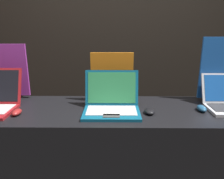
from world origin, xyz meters
TOP-DOWN VIEW (x-y plane):
  - wall_back at (0.00, 1.50)m, footprint 8.00×0.05m
  - display_counter at (0.00, 0.31)m, footprint 2.24×0.62m
  - mouse_front at (-0.66, 0.20)m, footprint 0.06×0.10m
  - promo_stand_front at (-0.89, 0.57)m, footprint 0.37×0.07m
  - laptop_middle at (-0.01, 0.27)m, footprint 0.39×0.33m
  - mouse_middle at (0.26, 0.23)m, footprint 0.07×0.10m
  - promo_stand_middle at (-0.01, 0.49)m, footprint 0.33×0.07m
  - mouse_back at (0.64, 0.28)m, footprint 0.06×0.11m
  - promo_stand_back at (0.88, 0.52)m, footprint 0.38×0.07m

SIDE VIEW (x-z plane):
  - display_counter at x=0.00m, z-range 0.00..0.92m
  - mouse_middle at x=0.26m, z-range 0.92..0.96m
  - mouse_front at x=-0.66m, z-range 0.92..0.96m
  - mouse_back at x=0.64m, z-range 0.92..0.96m
  - laptop_middle at x=-0.01m, z-range 0.85..1.12m
  - promo_stand_middle at x=-0.01m, z-range 0.91..1.31m
  - promo_stand_front at x=-0.89m, z-range 0.91..1.37m
  - promo_stand_back at x=0.88m, z-range 0.91..1.42m
  - wall_back at x=0.00m, z-range 0.00..2.80m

